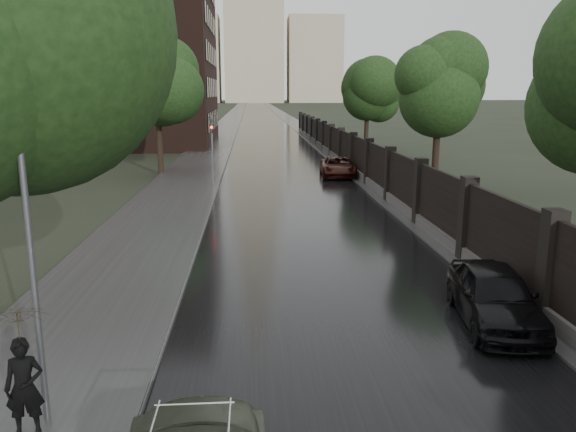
{
  "coord_description": "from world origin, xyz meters",
  "views": [
    {
      "loc": [
        -2.12,
        -6.72,
        5.23
      ],
      "look_at": [
        -1.01,
        10.16,
        1.5
      ],
      "focal_mm": 35.0,
      "sensor_mm": 36.0,
      "label": 1
    }
  ],
  "objects_px": {
    "tree_right_c": "(367,96)",
    "traffic_light": "(212,144)",
    "tree_left_far": "(157,92)",
    "tree_right_b": "(439,98)",
    "lamp_post": "(32,268)",
    "car_right_near": "(494,296)",
    "car_right_far": "(338,167)",
    "pedestrian_umbrella": "(19,335)"
  },
  "relations": [
    {
      "from": "tree_right_c",
      "to": "traffic_light",
      "type": "relative_size",
      "value": 1.75
    },
    {
      "from": "traffic_light",
      "to": "tree_right_c",
      "type": "bearing_deg",
      "value": 51.82
    },
    {
      "from": "tree_left_far",
      "to": "tree_right_b",
      "type": "relative_size",
      "value": 1.05
    },
    {
      "from": "lamp_post",
      "to": "traffic_light",
      "type": "height_order",
      "value": "lamp_post"
    },
    {
      "from": "tree_right_b",
      "to": "car_right_near",
      "type": "height_order",
      "value": "tree_right_b"
    },
    {
      "from": "car_right_far",
      "to": "tree_right_c",
      "type": "bearing_deg",
      "value": 73.93
    },
    {
      "from": "lamp_post",
      "to": "car_right_near",
      "type": "xyz_separation_m",
      "value": [
        8.8,
        3.6,
        -1.99
      ]
    },
    {
      "from": "tree_left_far",
      "to": "lamp_post",
      "type": "bearing_deg",
      "value": -84.79
    },
    {
      "from": "tree_right_c",
      "to": "lamp_post",
      "type": "height_order",
      "value": "tree_right_c"
    },
    {
      "from": "tree_right_b",
      "to": "traffic_light",
      "type": "distance_m",
      "value": 12.44
    },
    {
      "from": "lamp_post",
      "to": "pedestrian_umbrella",
      "type": "bearing_deg",
      "value": -111.81
    },
    {
      "from": "lamp_post",
      "to": "car_right_near",
      "type": "height_order",
      "value": "lamp_post"
    },
    {
      "from": "lamp_post",
      "to": "pedestrian_umbrella",
      "type": "distance_m",
      "value": 0.99
    },
    {
      "from": "car_right_near",
      "to": "pedestrian_umbrella",
      "type": "xyz_separation_m",
      "value": [
        -8.95,
        -3.96,
        1.08
      ]
    },
    {
      "from": "tree_right_c",
      "to": "traffic_light",
      "type": "xyz_separation_m",
      "value": [
        -11.8,
        -15.01,
        -2.55
      ]
    },
    {
      "from": "tree_right_b",
      "to": "lamp_post",
      "type": "height_order",
      "value": "tree_right_b"
    },
    {
      "from": "pedestrian_umbrella",
      "to": "car_right_near",
      "type": "bearing_deg",
      "value": 15.2
    },
    {
      "from": "tree_left_far",
      "to": "tree_right_c",
      "type": "xyz_separation_m",
      "value": [
        15.5,
        10.0,
        -0.29
      ]
    },
    {
      "from": "tree_right_c",
      "to": "car_right_near",
      "type": "distance_m",
      "value": 35.4
    },
    {
      "from": "pedestrian_umbrella",
      "to": "tree_left_far",
      "type": "bearing_deg",
      "value": 86.17
    },
    {
      "from": "lamp_post",
      "to": "car_right_near",
      "type": "distance_m",
      "value": 9.71
    },
    {
      "from": "car_right_near",
      "to": "pedestrian_umbrella",
      "type": "relative_size",
      "value": 1.66
    },
    {
      "from": "tree_right_c",
      "to": "car_right_far",
      "type": "bearing_deg",
      "value": -109.73
    },
    {
      "from": "tree_right_b",
      "to": "tree_right_c",
      "type": "bearing_deg",
      "value": 90.0
    },
    {
      "from": "tree_right_b",
      "to": "lamp_post",
      "type": "xyz_separation_m",
      "value": [
        -12.9,
        -20.5,
        -2.28
      ]
    },
    {
      "from": "car_right_far",
      "to": "pedestrian_umbrella",
      "type": "relative_size",
      "value": 1.87
    },
    {
      "from": "tree_left_far",
      "to": "tree_right_b",
      "type": "bearing_deg",
      "value": -27.3
    },
    {
      "from": "tree_right_c",
      "to": "lamp_post",
      "type": "xyz_separation_m",
      "value": [
        -12.9,
        -38.5,
        -2.28
      ]
    },
    {
      "from": "lamp_post",
      "to": "traffic_light",
      "type": "bearing_deg",
      "value": 87.32
    },
    {
      "from": "tree_right_c",
      "to": "car_right_far",
      "type": "distance_m",
      "value": 13.05
    },
    {
      "from": "tree_right_c",
      "to": "pedestrian_umbrella",
      "type": "xyz_separation_m",
      "value": [
        -13.05,
        -38.86,
        -3.18
      ]
    },
    {
      "from": "tree_right_b",
      "to": "tree_left_far",
      "type": "bearing_deg",
      "value": 152.7
    },
    {
      "from": "tree_right_b",
      "to": "car_right_near",
      "type": "relative_size",
      "value": 1.75
    },
    {
      "from": "lamp_post",
      "to": "traffic_light",
      "type": "xyz_separation_m",
      "value": [
        1.1,
        23.49,
        -0.27
      ]
    },
    {
      "from": "tree_left_far",
      "to": "traffic_light",
      "type": "distance_m",
      "value": 6.84
    },
    {
      "from": "car_right_near",
      "to": "car_right_far",
      "type": "bearing_deg",
      "value": 97.86
    },
    {
      "from": "lamp_post",
      "to": "tree_left_far",
      "type": "bearing_deg",
      "value": 95.21
    },
    {
      "from": "car_right_near",
      "to": "car_right_far",
      "type": "relative_size",
      "value": 0.88
    },
    {
      "from": "tree_left_far",
      "to": "car_right_far",
      "type": "height_order",
      "value": "tree_left_far"
    },
    {
      "from": "tree_right_b",
      "to": "car_right_far",
      "type": "bearing_deg",
      "value": 122.98
    },
    {
      "from": "tree_right_b",
      "to": "pedestrian_umbrella",
      "type": "bearing_deg",
      "value": -122.02
    },
    {
      "from": "tree_right_c",
      "to": "pedestrian_umbrella",
      "type": "distance_m",
      "value": 41.12
    }
  ]
}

